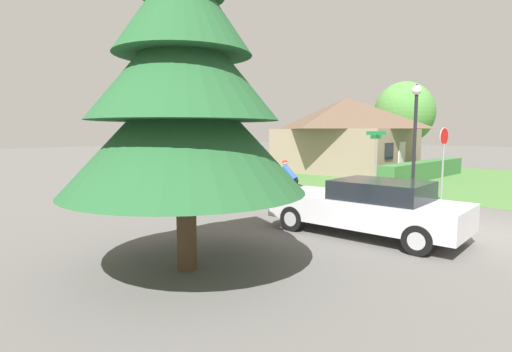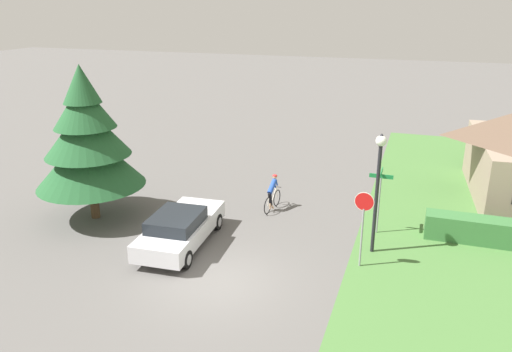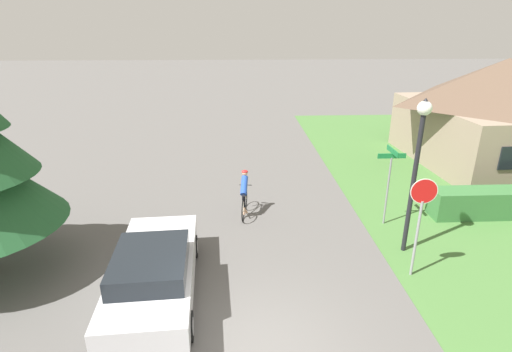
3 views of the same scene
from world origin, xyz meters
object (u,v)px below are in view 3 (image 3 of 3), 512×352
sedan_left_lane (154,271)px  street_lamp (418,150)px  cottage_house (498,111)px  cyclist (244,195)px  stop_sign (421,210)px  street_name_sign (390,173)px

sedan_left_lane → street_lamp: bearing=-78.8°
cottage_house → sedan_left_lane: size_ratio=1.76×
cyclist → stop_sign: 5.88m
sedan_left_lane → street_name_sign: 7.75m
sedan_left_lane → street_name_sign: bearing=-66.7°
cyclist → sedan_left_lane: bearing=159.5°
cottage_house → street_name_sign: 9.33m
sedan_left_lane → stop_sign: stop_sign is taller
stop_sign → street_name_sign: (0.28, 2.89, -0.09)m
cyclist → street_lamp: (4.61, -2.59, 2.33)m
cottage_house → street_lamp: 10.46m
cyclist → stop_sign: bearing=-124.9°
cottage_house → cyclist: cottage_house is taller
cottage_house → street_name_sign: bearing=-143.4°
cottage_house → stop_sign: bearing=-133.2°
cottage_house → sedan_left_lane: 16.96m
cottage_house → stop_sign: (-7.44, -8.84, -0.60)m
stop_sign → street_name_sign: bearing=-90.0°
sedan_left_lane → cyclist: bearing=-30.6°
stop_sign → street_lamp: (0.29, 1.22, 1.16)m
sedan_left_lane → street_name_sign: street_name_sign is taller
street_lamp → street_name_sign: street_lamp is taller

